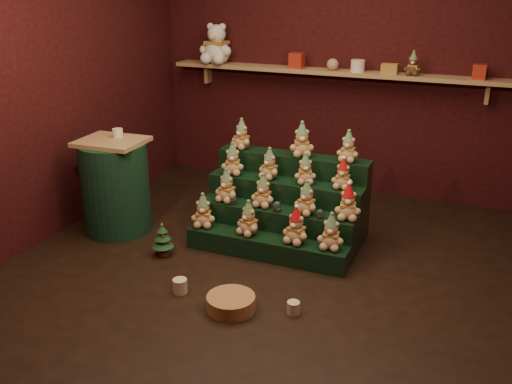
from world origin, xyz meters
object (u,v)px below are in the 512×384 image
at_px(snow_globe_c, 320,214).
at_px(wicker_basket, 231,303).
at_px(brown_bear, 413,64).
at_px(mug_left, 180,286).
at_px(white_bear, 217,38).
at_px(snow_globe_b, 277,206).
at_px(mug_right, 293,308).
at_px(riser_tier_front, 266,247).
at_px(snow_globe_a, 233,200).
at_px(mini_christmas_tree, 163,239).
at_px(side_table, 116,186).

relative_size(snow_globe_c, wicker_basket, 0.23).
xyz_separation_m(wicker_basket, brown_bear, (0.75, 2.60, 1.38)).
xyz_separation_m(mug_left, white_bear, (-0.92, 2.53, 1.54)).
relative_size(snow_globe_c, brown_bear, 0.36).
bearing_deg(snow_globe_b, mug_right, -62.40).
xyz_separation_m(riser_tier_front, brown_bear, (0.83, 1.74, 1.34)).
distance_m(snow_globe_c, brown_bear, 1.94).
distance_m(white_bear, brown_bear, 2.13).
bearing_deg(brown_bear, snow_globe_c, -106.95).
bearing_deg(snow_globe_c, snow_globe_b, 180.00).
bearing_deg(snow_globe_a, white_bear, 120.11).
height_order(snow_globe_b, white_bear, white_bear).
height_order(snow_globe_c, mini_christmas_tree, snow_globe_c).
bearing_deg(snow_globe_a, side_table, -170.95).
xyz_separation_m(snow_globe_a, side_table, (-1.10, -0.18, 0.03)).
relative_size(mug_right, white_bear, 0.17).
xyz_separation_m(snow_globe_b, side_table, (-1.51, -0.18, 0.03)).
bearing_deg(wicker_basket, mug_right, 16.74).
distance_m(snow_globe_c, mug_left, 1.28).
distance_m(snow_globe_a, white_bear, 2.18).
distance_m(mini_christmas_tree, mug_right, 1.39).
distance_m(snow_globe_c, side_table, 1.90).
relative_size(snow_globe_b, snow_globe_c, 1.12).
distance_m(snow_globe_c, wicker_basket, 1.13).
bearing_deg(mug_right, side_table, 160.15).
relative_size(snow_globe_c, mug_right, 0.90).
distance_m(side_table, mini_christmas_tree, 0.78).
height_order(wicker_basket, brown_bear, brown_bear).
relative_size(snow_globe_c, white_bear, 0.15).
xyz_separation_m(snow_globe_a, snow_globe_b, (0.41, 0.00, 0.00)).
distance_m(riser_tier_front, snow_globe_c, 0.54).
bearing_deg(mini_christmas_tree, riser_tier_front, 20.70).
height_order(snow_globe_b, wicker_basket, snow_globe_b).
bearing_deg(mug_right, brown_bear, 82.46).
xyz_separation_m(wicker_basket, white_bear, (-1.37, 2.60, 1.54)).
bearing_deg(mug_left, riser_tier_front, 64.31).
bearing_deg(brown_bear, snow_globe_a, -129.48).
distance_m(wicker_basket, white_bear, 3.32).
height_order(snow_globe_a, mini_christmas_tree, snow_globe_a).
height_order(mug_right, brown_bear, brown_bear).
distance_m(mini_christmas_tree, mug_left, 0.66).
bearing_deg(riser_tier_front, white_bear, 126.63).
height_order(mini_christmas_tree, brown_bear, brown_bear).
height_order(riser_tier_front, white_bear, white_bear).
height_order(wicker_basket, white_bear, white_bear).
height_order(mug_left, mug_right, mug_left).
bearing_deg(mug_left, mug_right, 3.87).
distance_m(riser_tier_front, mug_right, 0.88).
xyz_separation_m(snow_globe_b, mug_left, (-0.41, -0.95, -0.35)).
height_order(side_table, brown_bear, brown_bear).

